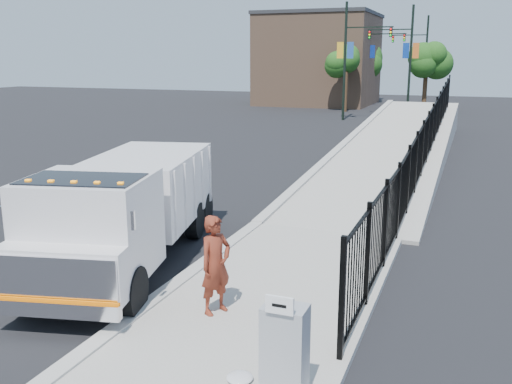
% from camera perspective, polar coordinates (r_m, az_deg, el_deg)
% --- Properties ---
extents(ground, '(120.00, 120.00, 0.00)m').
position_cam_1_polar(ground, '(11.50, -7.06, -8.97)').
color(ground, black).
rests_on(ground, ground).
extents(sidewalk, '(3.55, 12.00, 0.12)m').
position_cam_1_polar(sidewalk, '(9.08, -2.05, -14.83)').
color(sidewalk, '#9E998E').
rests_on(sidewalk, ground).
extents(curb, '(0.30, 12.00, 0.16)m').
position_cam_1_polar(curb, '(9.90, -12.61, -12.51)').
color(curb, '#ADAAA3').
rests_on(curb, ground).
extents(ramp, '(3.95, 24.06, 3.19)m').
position_cam_1_polar(ramp, '(25.90, 14.12, 3.29)').
color(ramp, '#9E998E').
rests_on(ramp, ground).
extents(iron_fence, '(0.10, 28.00, 1.80)m').
position_cam_1_polar(iron_fence, '(21.69, 16.67, 3.65)').
color(iron_fence, black).
rests_on(iron_fence, ground).
extents(truck, '(3.66, 7.15, 2.34)m').
position_cam_1_polar(truck, '(12.20, -12.89, -1.36)').
color(truck, black).
rests_on(truck, ground).
extents(worker, '(0.63, 0.73, 1.69)m').
position_cam_1_polar(worker, '(9.61, -4.06, -7.28)').
color(worker, maroon).
rests_on(worker, sidewalk).
extents(utility_cabinet, '(0.55, 0.40, 1.25)m').
position_cam_1_polar(utility_cabinet, '(7.41, 2.89, -15.74)').
color(utility_cabinet, gray).
rests_on(utility_cabinet, sidewalk).
extents(arrow_sign, '(0.35, 0.04, 0.22)m').
position_cam_1_polar(arrow_sign, '(6.89, 2.38, -11.24)').
color(arrow_sign, white).
rests_on(arrow_sign, utility_cabinet).
extents(debris, '(0.37, 0.37, 0.09)m').
position_cam_1_polar(debris, '(8.03, -1.64, -18.05)').
color(debris, silver).
rests_on(debris, sidewalk).
extents(light_pole_0, '(3.78, 0.22, 8.00)m').
position_cam_1_polar(light_pole_0, '(40.82, 9.32, 13.21)').
color(light_pole_0, black).
rests_on(light_pole_0, ground).
extents(light_pole_1, '(3.77, 0.22, 8.00)m').
position_cam_1_polar(light_pole_1, '(44.22, 14.79, 12.95)').
color(light_pole_1, black).
rests_on(light_pole_1, ground).
extents(light_pole_2, '(3.77, 0.22, 8.00)m').
position_cam_1_polar(light_pole_2, '(52.67, 11.49, 13.12)').
color(light_pole_2, black).
rests_on(light_pole_2, ground).
extents(light_pole_3, '(3.78, 0.22, 8.00)m').
position_cam_1_polar(light_pole_3, '(55.69, 16.30, 12.85)').
color(light_pole_3, black).
rests_on(light_pole_3, ground).
extents(tree_0, '(2.24, 2.24, 5.12)m').
position_cam_1_polar(tree_0, '(47.31, 9.01, 12.67)').
color(tree_0, '#382314').
rests_on(tree_0, ground).
extents(tree_1, '(2.27, 2.27, 5.13)m').
position_cam_1_polar(tree_1, '(47.87, 16.69, 12.30)').
color(tree_1, '#382314').
rests_on(tree_1, ground).
extents(tree_2, '(3.23, 3.23, 5.61)m').
position_cam_1_polar(tree_2, '(57.26, 10.89, 12.75)').
color(tree_2, '#382314').
rests_on(tree_2, ground).
extents(building, '(10.00, 10.00, 8.00)m').
position_cam_1_polar(building, '(55.18, 6.32, 12.92)').
color(building, '#8C664C').
rests_on(building, ground).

